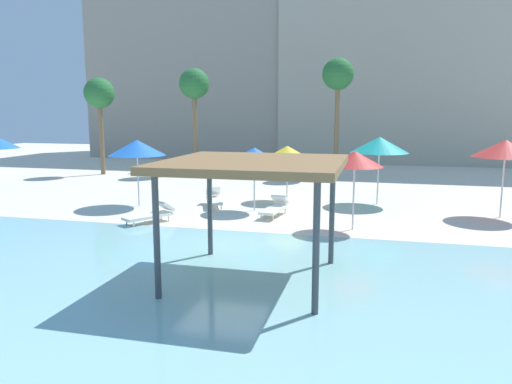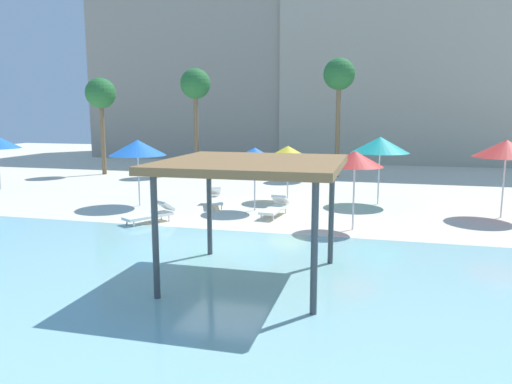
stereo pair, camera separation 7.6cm
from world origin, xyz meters
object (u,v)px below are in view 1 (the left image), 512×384
lounge_chair_0 (152,214)px  beach_umbrella_blue_3 (137,148)px  beach_umbrella_teal_5 (379,145)px  shade_pavilion (254,168)px  beach_umbrella_red_0 (506,149)px  palm_tree_0 (338,77)px  beach_umbrella_yellow_6 (287,152)px  lounge_chair_2 (214,198)px  beach_umbrella_red_4 (355,159)px  palm_tree_2 (194,86)px  palm_tree_1 (99,95)px  lounge_chair_1 (275,207)px  beach_umbrella_blue_2 (254,154)px

lounge_chair_0 → beach_umbrella_blue_3: bearing=-113.6°
beach_umbrella_teal_5 → shade_pavilion: bearing=-104.9°
beach_umbrella_red_0 → beach_umbrella_blue_3: beach_umbrella_red_0 is taller
palm_tree_0 → beach_umbrella_yellow_6: bearing=-99.2°
lounge_chair_2 → palm_tree_0: bearing=136.3°
beach_umbrella_yellow_6 → lounge_chair_2: size_ratio=1.25×
beach_umbrella_red_4 → beach_umbrella_yellow_6: bearing=123.2°
palm_tree_0 → palm_tree_2: (-8.87, -0.88, -0.46)m
beach_umbrella_red_4 → palm_tree_0: bearing=97.2°
beach_umbrella_blue_3 → palm_tree_1: size_ratio=0.46×
beach_umbrella_yellow_6 → beach_umbrella_red_4: bearing=-56.8°
palm_tree_2 → beach_umbrella_red_4: bearing=-50.3°
palm_tree_0 → beach_umbrella_red_4: bearing=-82.8°
beach_umbrella_blue_3 → lounge_chair_2: bearing=13.7°
shade_pavilion → palm_tree_1: (-14.34, 16.97, 2.31)m
beach_umbrella_blue_3 → lounge_chair_0: 4.05m
beach_umbrella_blue_3 → palm_tree_0: (7.35, 11.58, 3.53)m
beach_umbrella_red_0 → beach_umbrella_yellow_6: 8.67m
lounge_chair_1 → palm_tree_0: palm_tree_0 is taller
shade_pavilion → palm_tree_1: bearing=130.2°
beach_umbrella_teal_5 → palm_tree_2: 14.15m
beach_umbrella_blue_2 → beach_umbrella_yellow_6: (0.88, 2.54, -0.09)m
shade_pavilion → beach_umbrella_blue_3: 10.53m
shade_pavilion → beach_umbrella_blue_2: (-2.01, 8.02, -0.40)m
shade_pavilion → beach_umbrella_red_4: size_ratio=1.50×
shade_pavilion → beach_umbrella_red_4: (2.03, 5.73, -0.27)m
lounge_chair_1 → palm_tree_1: palm_tree_1 is taller
palm_tree_2 → beach_umbrella_blue_2: bearing=-58.0°
beach_umbrella_blue_3 → palm_tree_1: bearing=128.5°
shade_pavilion → palm_tree_0: size_ratio=0.56×
lounge_chair_0 → lounge_chair_2: bearing=-166.5°
beach_umbrella_blue_2 → lounge_chair_1: bearing=-35.9°
lounge_chair_1 → palm_tree_1: bearing=-118.5°
beach_umbrella_blue_3 → lounge_chair_0: bearing=-54.9°
beach_umbrella_red_4 → lounge_chair_2: beach_umbrella_red_4 is taller
beach_umbrella_blue_3 → palm_tree_1: 11.96m
palm_tree_0 → palm_tree_1: size_ratio=1.18×
beach_umbrella_blue_3 → palm_tree_1: palm_tree_1 is taller
beach_umbrella_blue_2 → palm_tree_0: (2.31, 11.38, 3.71)m
beach_umbrella_teal_5 → lounge_chair_1: size_ratio=1.49×
lounge_chair_0 → lounge_chair_2: size_ratio=0.97×
beach_umbrella_yellow_6 → palm_tree_1: 14.93m
lounge_chair_0 → lounge_chair_1: bearing=150.4°
beach_umbrella_red_0 → lounge_chair_2: 11.56m
beach_umbrella_red_0 → lounge_chair_2: bearing=-177.6°
beach_umbrella_red_0 → lounge_chair_0: size_ratio=1.53×
beach_umbrella_blue_2 → beach_umbrella_red_4: bearing=-29.5°
beach_umbrella_red_0 → lounge_chair_2: beach_umbrella_red_0 is taller
shade_pavilion → lounge_chair_1: (-1.00, 7.28, -2.36)m
palm_tree_0 → palm_tree_2: size_ratio=1.07×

